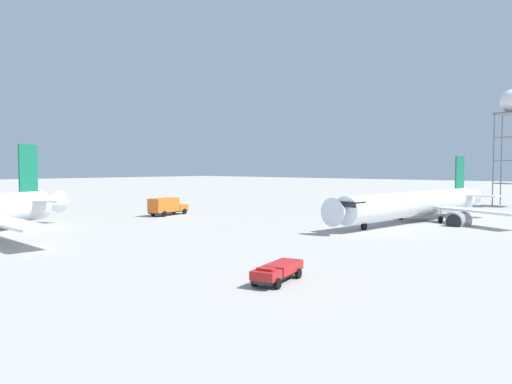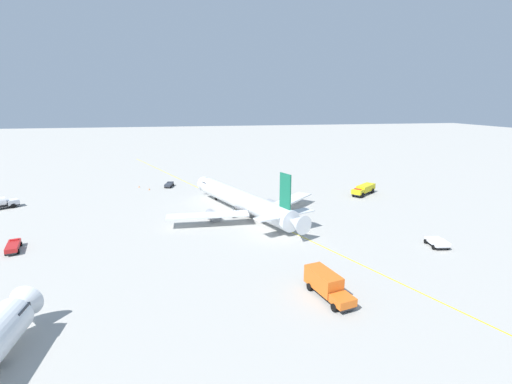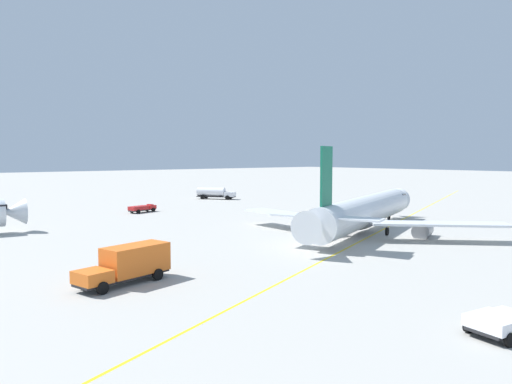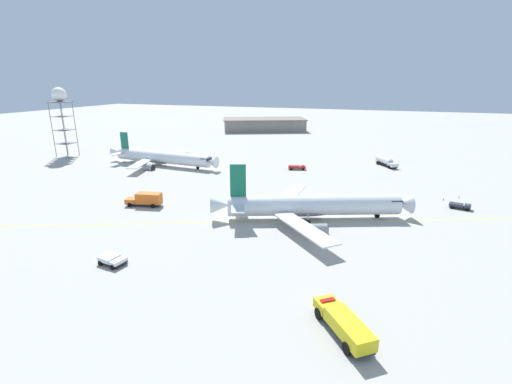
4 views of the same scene
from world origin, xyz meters
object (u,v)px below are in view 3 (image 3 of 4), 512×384
Objects in this scene: ops_pickup_truck at (142,208)px; safety_cone_near at (359,205)px; baggage_truck_truck at (389,204)px; catering_truck_truck at (129,263)px; pushback_tug_truck at (501,322)px; airliner_main at (364,212)px; fuel_tanker_truck at (215,193)px; safety_cone_mid at (359,203)px.

ops_pickup_truck is 44.85m from safety_cone_near.
catering_truck_truck reaches higher than baggage_truck_truck.
catering_truck_truck reaches higher than pushback_tug_truck.
catering_truck_truck is 70.49m from safety_cone_near.
safety_cone_near is (-5.45, -2.73, -0.44)m from baggage_truck_truck.
pushback_tug_truck is at bearing -151.99° from airliner_main.
airliner_main reaches higher than fuel_tanker_truck.
catering_truck_truck is at bearing 165.54° from airliner_main.
fuel_tanker_truck is 95.16m from pushback_tug_truck.
baggage_truck_truck is 73.22m from pushback_tug_truck.
airliner_main reaches higher than pushback_tug_truck.
safety_cone_mid is at bearing 18.10° from airliner_main.
catering_truck_truck reaches higher than safety_cone_near.
pushback_tug_truck is (71.73, -12.40, -0.00)m from ops_pickup_truck.
catering_truck_truck is at bearing -75.53° from fuel_tanker_truck.
baggage_truck_truck is 8.74m from safety_cone_mid.
catering_truck_truck reaches higher than fuel_tanker_truck.
fuel_tanker_truck is 16.67× the size of safety_cone_mid.
airliner_main reaches higher than safety_cone_mid.
safety_cone_mid is at bearing -168.68° from catering_truck_truck.
catering_truck_truck is (22.13, -67.59, 0.95)m from baggage_truck_truck.
safety_cone_mid is (15.68, 44.51, -0.53)m from ops_pickup_truck.
safety_cone_near and safety_cone_mid have the same top height.
ops_pickup_truck is at bearing 88.85° from pushback_tug_truck.
baggage_truck_truck is 8.38× the size of safety_cone_near.
safety_cone_mid is (-3.20, 3.83, 0.00)m from safety_cone_near.
ops_pickup_truck is at bearing 163.58° from baggage_truck_truck.
safety_cone_near is (-27.58, 64.86, -1.39)m from catering_truck_truck.
ops_pickup_truck is (-24.34, -43.41, 0.09)m from baggage_truck_truck.
baggage_truck_truck is at bearing 48.99° from pushback_tug_truck.
ops_pickup_truck reaches higher than safety_cone_mid.
fuel_tanker_truck is 2.08× the size of pushback_tug_truck.
safety_cone_mid is (-56.05, 56.91, -0.53)m from pushback_tug_truck.
catering_truck_truck is 1.94× the size of pushback_tug_truck.
catering_truck_truck reaches higher than safety_cone_mid.
catering_truck_truck is 27.89m from pushback_tug_truck.
safety_cone_near is (33.83, 13.80, -1.31)m from fuel_tanker_truck.
fuel_tanker_truck is 35.36m from safety_cone_mid.
fuel_tanker_truck is 1.07× the size of catering_truck_truck.
airliner_main is 72.86× the size of safety_cone_mid.
fuel_tanker_truck is 36.56m from safety_cone_near.
airliner_main is 40.96m from safety_cone_mid.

